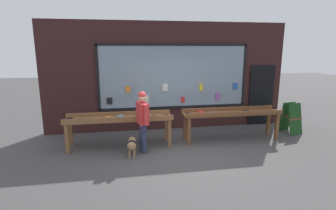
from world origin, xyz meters
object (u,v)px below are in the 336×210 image
person_browsing (142,118)px  small_dog (132,144)px  sandwich_board_sign (291,118)px  display_table_left (119,120)px  display_table_right (231,115)px

person_browsing → small_dog: (-0.30, -0.23, -0.62)m
sandwich_board_sign → person_browsing: bearing=176.4°
small_dog → sandwich_board_sign: sandwich_board_sign is taller
small_dog → sandwich_board_sign: size_ratio=0.55×
person_browsing → small_dog: person_browsing is taller
display_table_left → small_dog: (0.30, -0.75, -0.43)m
display_table_right → sandwich_board_sign: 2.19m
display_table_right → person_browsing: person_browsing is taller
person_browsing → sandwich_board_sign: bearing=-93.0°
display_table_left → small_dog: bearing=-68.5°
display_table_right → person_browsing: size_ratio=1.79×
display_table_left → person_browsing: person_browsing is taller
small_dog → person_browsing: bearing=-46.4°
sandwich_board_sign → small_dog: bearing=178.4°
sandwich_board_sign → display_table_right: bearing=174.6°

